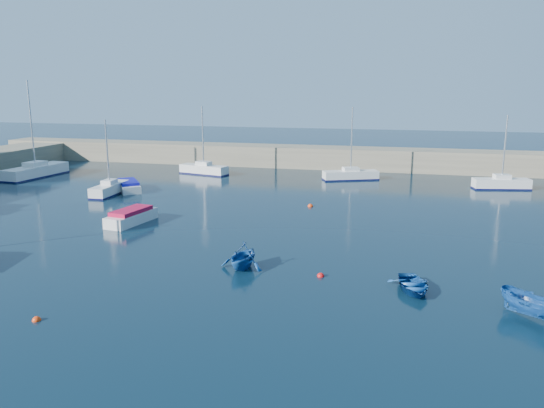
% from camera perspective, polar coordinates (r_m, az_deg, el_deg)
% --- Properties ---
extents(ground, '(220.00, 220.00, 0.00)m').
position_cam_1_polar(ground, '(23.90, -4.86, -12.46)').
color(ground, black).
rests_on(ground, ground).
extents(back_wall, '(96.00, 4.50, 2.60)m').
position_cam_1_polar(back_wall, '(67.40, 7.99, 4.92)').
color(back_wall, '#78715B').
rests_on(back_wall, ground).
extents(sailboat_3, '(1.69, 5.35, 7.10)m').
position_cam_1_polar(sailboat_3, '(52.77, -17.06, 1.59)').
color(sailboat_3, silver).
rests_on(sailboat_3, ground).
extents(sailboat_4, '(2.99, 8.46, 10.79)m').
position_cam_1_polar(sailboat_4, '(66.16, -24.07, 3.28)').
color(sailboat_4, silver).
rests_on(sailboat_4, ground).
extents(sailboat_5, '(6.14, 3.05, 7.88)m').
position_cam_1_polar(sailboat_5, '(62.78, -7.35, 3.74)').
color(sailboat_5, silver).
rests_on(sailboat_5, ground).
extents(sailboat_6, '(6.22, 3.95, 7.95)m').
position_cam_1_polar(sailboat_6, '(59.22, 8.44, 3.13)').
color(sailboat_6, silver).
rests_on(sailboat_6, ground).
extents(sailboat_7, '(5.69, 2.62, 7.37)m').
position_cam_1_polar(sailboat_7, '(58.00, 23.44, 2.07)').
color(sailboat_7, silver).
rests_on(sailboat_7, ground).
extents(motorboat_1, '(2.27, 4.74, 1.12)m').
position_cam_1_polar(motorboat_1, '(41.23, -14.88, -1.31)').
color(motorboat_1, silver).
rests_on(motorboat_1, ground).
extents(motorboat_2, '(4.33, 4.94, 1.01)m').
position_cam_1_polar(motorboat_2, '(54.39, -15.18, 1.91)').
color(motorboat_2, silver).
rests_on(motorboat_2, ground).
extents(dinghy_center, '(2.81, 3.45, 0.63)m').
position_cam_1_polar(dinghy_center, '(27.86, 14.91, -8.43)').
color(dinghy_center, '#14468D').
rests_on(dinghy_center, ground).
extents(dinghy_left, '(2.81, 3.15, 1.50)m').
position_cam_1_polar(dinghy_left, '(30.03, -3.16, -5.59)').
color(dinghy_left, '#14468D').
rests_on(dinghy_left, ground).
extents(dinghy_right, '(3.12, 2.94, 1.20)m').
position_cam_1_polar(dinghy_right, '(26.50, 26.28, -9.79)').
color(dinghy_right, '#14468D').
rests_on(dinghy_right, ground).
extents(buoy_0, '(0.39, 0.39, 0.39)m').
position_cam_1_polar(buoy_0, '(26.05, -23.99, -11.38)').
color(buoy_0, '#EB390C').
rests_on(buoy_0, ground).
extents(buoy_1, '(0.41, 0.41, 0.41)m').
position_cam_1_polar(buoy_1, '(29.15, 5.26, -7.76)').
color(buoy_1, red).
rests_on(buoy_1, ground).
extents(buoy_3, '(0.47, 0.47, 0.47)m').
position_cam_1_polar(buoy_3, '(45.66, 4.15, -0.26)').
color(buoy_3, '#EB390C').
rests_on(buoy_3, ground).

